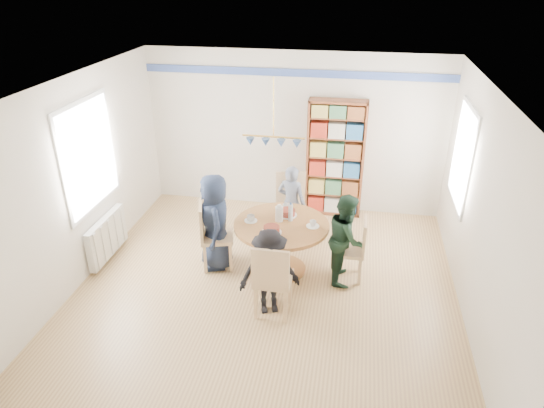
% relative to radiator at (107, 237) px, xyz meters
% --- Properties ---
extents(ground, '(5.00, 5.00, 0.00)m').
position_rel_radiator_xyz_m(ground, '(2.42, -0.30, -0.35)').
color(ground, tan).
extents(room_shell, '(5.00, 5.00, 5.00)m').
position_rel_radiator_xyz_m(room_shell, '(2.16, 0.57, 1.30)').
color(room_shell, white).
rests_on(room_shell, ground).
extents(radiator, '(0.12, 1.00, 0.60)m').
position_rel_radiator_xyz_m(radiator, '(0.00, 0.00, 0.00)').
color(radiator, silver).
rests_on(radiator, ground).
extents(dining_table, '(1.30, 1.30, 0.75)m').
position_rel_radiator_xyz_m(dining_table, '(2.54, 0.13, 0.21)').
color(dining_table, '#955C30').
rests_on(dining_table, ground).
extents(chair_left, '(0.55, 0.55, 0.99)m').
position_rel_radiator_xyz_m(chair_left, '(1.55, 0.06, 0.19)').
color(chair_left, '#D0B080').
rests_on(chair_left, ground).
extents(chair_right, '(0.40, 0.40, 0.91)m').
position_rel_radiator_xyz_m(chair_right, '(3.55, 0.13, 0.15)').
color(chair_right, '#D0B080').
rests_on(chair_right, ground).
extents(chair_far, '(0.56, 0.56, 1.04)m').
position_rel_radiator_xyz_m(chair_far, '(2.53, 1.14, 0.22)').
color(chair_far, '#D0B080').
rests_on(chair_far, ground).
extents(chair_near, '(0.45, 0.45, 1.01)m').
position_rel_radiator_xyz_m(chair_near, '(2.59, -0.86, 0.21)').
color(chair_near, '#D0B080').
rests_on(chair_near, ground).
extents(person_left, '(0.67, 0.80, 1.40)m').
position_rel_radiator_xyz_m(person_left, '(1.62, 0.10, 0.35)').
color(person_left, '#1C263D').
rests_on(person_left, ground).
extents(person_right, '(0.51, 0.64, 1.26)m').
position_rel_radiator_xyz_m(person_right, '(3.42, 0.09, 0.28)').
color(person_right, '#172F1F').
rests_on(person_right, ground).
extents(person_far, '(0.50, 0.38, 1.22)m').
position_rel_radiator_xyz_m(person_far, '(2.55, 1.05, 0.26)').
color(person_far, gray).
rests_on(person_far, ground).
extents(person_near, '(0.84, 0.65, 1.15)m').
position_rel_radiator_xyz_m(person_near, '(2.54, -0.78, 0.22)').
color(person_near, black).
rests_on(person_near, ground).
extents(bookshelf, '(0.95, 0.28, 1.98)m').
position_rel_radiator_xyz_m(bookshelf, '(3.13, 2.04, 0.63)').
color(bookshelf, brown).
rests_on(bookshelf, ground).
extents(tableware, '(1.03, 1.03, 0.27)m').
position_rel_radiator_xyz_m(tableware, '(2.52, 0.15, 0.46)').
color(tableware, white).
rests_on(tableware, dining_table).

